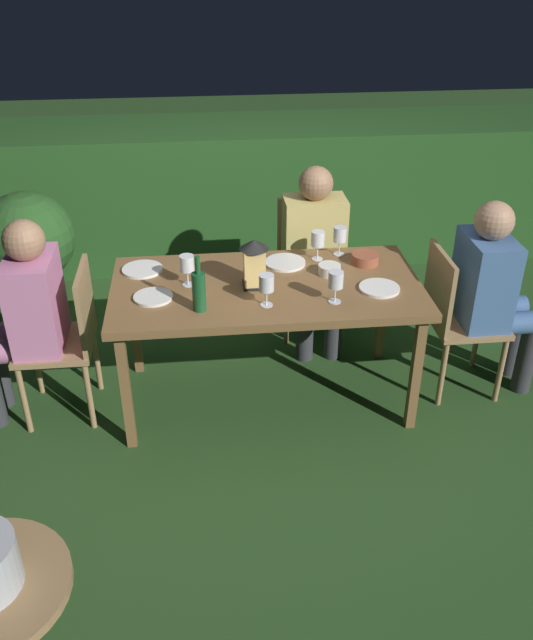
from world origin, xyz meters
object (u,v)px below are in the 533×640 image
green_bottle_on_table (199,290)px  bowl_olives (365,258)px  plate_c (285,263)px  lantern_centerpiece (254,261)px  wine_glass_a (340,236)px  chair_head_far (455,314)px  plate_d (142,269)px  chair_side_right_b (309,259)px  wine_glass_e (187,265)px  chair_head_near (68,335)px  wine_glass_c (336,281)px  potted_plant_by_hedge (29,242)px  plate_b (153,297)px  person_in_mustard (315,250)px  plate_a (379,288)px  wine_glass_b (266,284)px  wine_glass_d (318,240)px  person_in_pink (25,313)px  person_in_blue (493,289)px  dining_table (266,294)px  bowl_bread (329,269)px

green_bottle_on_table → bowl_olives: size_ratio=1.89×
green_bottle_on_table → plate_c: green_bottle_on_table is taller
lantern_centerpiece → wine_glass_a: 0.62m
chair_head_far → plate_d: size_ratio=3.89×
chair_side_right_b → wine_glass_e: (-0.78, -0.78, 0.37)m
chair_head_near → wine_glass_c: wine_glass_c is taller
potted_plant_by_hedge → chair_head_near: bearing=-70.4°
plate_b → wine_glass_c: bearing=-8.3°
lantern_centerpiece → potted_plant_by_hedge: 1.88m
plate_d → potted_plant_by_hedge: 1.26m
person_in_mustard → plate_c: person_in_mustard is taller
plate_a → plate_c: same height
plate_d → bowl_olives: size_ratio=1.46×
wine_glass_b → wine_glass_d: 0.61m
wine_glass_c → plate_a: 0.30m
wine_glass_a → potted_plant_by_hedge: bearing=156.7°
person_in_pink → wine_glass_d: (1.59, 0.28, 0.22)m
chair_head_near → green_bottle_on_table: size_ratio=3.00×
person_in_blue → wine_glass_b: person_in_blue is taller
person_in_blue → wine_glass_e: bearing=178.8°
green_bottle_on_table → wine_glass_c: 0.68m
green_bottle_on_table → bowl_olives: bearing=24.9°
potted_plant_by_hedge → lantern_centerpiece: bearing=-39.7°
dining_table → bowl_olives: bearing=18.7°
dining_table → wine_glass_e: 0.45m
wine_glass_e → potted_plant_by_hedge: size_ratio=0.19×
person_in_blue → person_in_mustard: bearing=145.5°
person_in_pink → bowl_olives: (1.84, 0.20, 0.13)m
lantern_centerpiece → plate_d: size_ratio=1.18×
person_in_blue → plate_c: (-1.14, 0.24, 0.11)m
chair_head_far → lantern_centerpiece: size_ratio=3.28×
chair_side_right_b → wine_glass_e: 1.16m
chair_head_near → lantern_centerpiece: 1.08m
lantern_centerpiece → plate_b: 0.55m
wine_glass_d → person_in_mustard: bearing=81.6°
person_in_pink → potted_plant_by_hedge: (-0.22, 1.16, -0.10)m
chair_side_right_b → dining_table: bearing=-114.5°
person_in_pink → wine_glass_c: bearing=-8.2°
dining_table → wine_glass_c: bearing=-35.4°
plate_c → potted_plant_by_hedge: bearing=150.1°
plate_d → bowl_bread: 1.03m
person_in_pink → lantern_centerpiece: bearing=-0.6°
person_in_mustard → person_in_pink: size_ratio=1.00×
plate_a → bowl_bread: bearing=138.2°
person_in_blue → person_in_mustard: size_ratio=1.00×
chair_head_far → chair_head_near: size_ratio=1.00×
person_in_pink → green_bottle_on_table: person_in_pink is taller
person_in_blue → plate_d: (-1.93, 0.23, 0.11)m
chair_head_near → wine_glass_c: 1.46m
wine_glass_e → plate_a: wine_glass_e is taller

